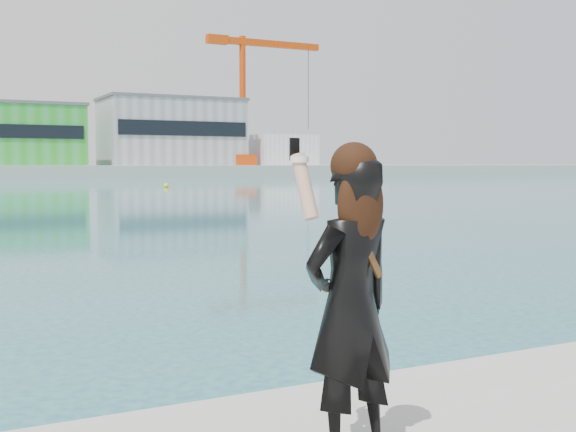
# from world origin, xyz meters

# --- Properties ---
(warehouse_grey_right) EXTENTS (25.50, 15.35, 12.50)m
(warehouse_grey_right) POSITION_xyz_m (40.00, 127.98, 8.26)
(warehouse_grey_right) COLOR gray
(warehouse_grey_right) RESTS_ON far_quay
(ancillary_shed) EXTENTS (12.00, 10.00, 6.00)m
(ancillary_shed) POSITION_xyz_m (62.00, 126.00, 5.00)
(ancillary_shed) COLOR silver
(ancillary_shed) RESTS_ON far_quay
(dock_crane) EXTENTS (23.00, 4.00, 24.00)m
(dock_crane) POSITION_xyz_m (53.20, 122.00, 15.07)
(dock_crane) COLOR #E8470D
(dock_crane) RESTS_ON far_quay
(flagpole_right) EXTENTS (1.28, 0.16, 8.00)m
(flagpole_right) POSITION_xyz_m (22.09, 121.00, 6.54)
(flagpole_right) COLOR silver
(flagpole_right) RESTS_ON far_quay
(buoy_near) EXTENTS (0.50, 0.50, 0.50)m
(buoy_near) POSITION_xyz_m (19.15, 64.79, 0.00)
(buoy_near) COLOR yellow
(buoy_near) RESTS_ON ground
(woman) EXTENTS (0.62, 0.47, 1.63)m
(woman) POSITION_xyz_m (-0.13, -0.17, 1.62)
(woman) COLOR black
(woman) RESTS_ON near_quay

